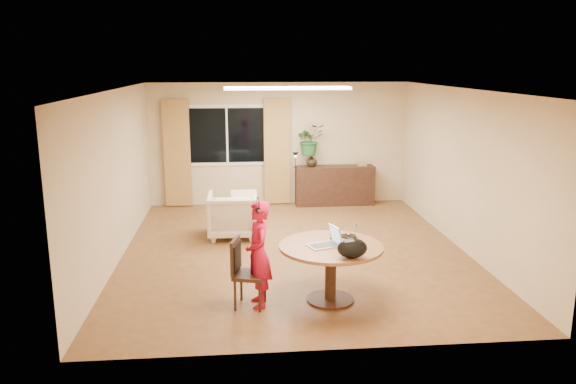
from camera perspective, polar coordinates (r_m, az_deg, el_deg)
The scene contains 24 objects.
floor at distance 9.19m, azimuth 0.65°, elevation -6.01°, with size 6.50×6.50×0.00m, color brown.
ceiling at distance 8.70m, azimuth 0.69°, elevation 10.39°, with size 6.50×6.50×0.00m, color white.
wall_back at distance 12.05m, azimuth -0.93°, elevation 4.90°, with size 5.50×5.50×0.00m, color tan.
wall_left at distance 9.00m, azimuth -17.02°, elevation 1.57°, with size 6.50×6.50×0.00m, color tan.
wall_right at distance 9.54m, azimuth 17.35°, elevation 2.16°, with size 6.50×6.50×0.00m, color tan.
window at distance 11.97m, azimuth -6.21°, elevation 5.74°, with size 1.70×0.03×1.30m.
curtain_left at distance 12.01m, azimuth -11.20°, elevation 3.88°, with size 0.55×0.08×2.25m, color olive.
curtain_right at distance 11.98m, azimuth -1.13°, elevation 4.10°, with size 0.55×0.08×2.25m, color olive.
ceiling_panel at distance 9.90m, azimuth -0.04°, elevation 10.50°, with size 2.20×0.35×0.05m, color white.
dining_table at distance 7.17m, azimuth 4.39°, elevation -6.61°, with size 1.32×1.32×0.75m.
dining_chair at distance 7.07m, azimuth -3.89°, elevation -8.22°, with size 0.42×0.38×0.88m, color black, non-canonical shape.
child at distance 7.01m, azimuth -3.01°, elevation -6.33°, with size 0.32×0.49×1.35m, color red.
laptop at distance 7.03m, azimuth 3.63°, elevation -4.52°, with size 0.39×0.26×0.26m, color #B7B7BC, non-canonical shape.
tumbler at distance 7.38m, azimuth 4.56°, elevation -4.34°, with size 0.07×0.07×0.10m, color white, non-canonical shape.
wine_glass at distance 7.39m, azimuth 6.82°, elevation -3.97°, with size 0.07×0.07×0.20m, color white, non-canonical shape.
pot_lid at distance 7.47m, azimuth 6.18°, elevation -4.42°, with size 0.21×0.21×0.03m, color white, non-canonical shape.
handbag at distance 6.65m, azimuth 6.54°, elevation -5.70°, with size 0.36×0.21×0.24m, color black, non-canonical shape.
armchair at distance 9.89m, azimuth -5.65°, elevation -2.32°, with size 0.84×0.86×0.78m, color beige.
throw at distance 9.70m, azimuth -4.47°, elevation -0.13°, with size 0.45×0.55×0.03m, color beige, non-canonical shape.
sideboard at distance 12.12m, azimuth 4.75°, elevation 0.68°, with size 1.68×0.41×0.84m, color black.
vase at distance 11.94m, azimuth 2.42°, elevation 3.18°, with size 0.24×0.24×0.25m, color black.
bouquet at distance 11.86m, azimuth 2.20°, elevation 5.34°, with size 0.59×0.51×0.66m, color #3A6E29.
book_stack at distance 12.15m, azimuth 7.52°, elevation 2.84°, with size 0.19×0.14×0.08m, color #94694B, non-canonical shape.
desk_lamp at distance 11.84m, azimuth 0.75°, elevation 3.33°, with size 0.14×0.14×0.34m, color black, non-canonical shape.
Camera 1 is at (-0.90, -8.65, 2.99)m, focal length 35.00 mm.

